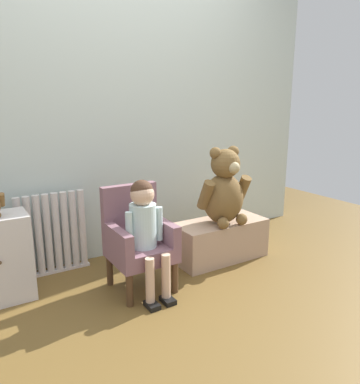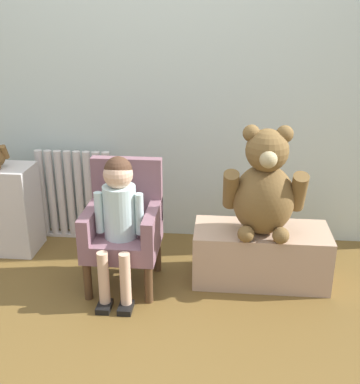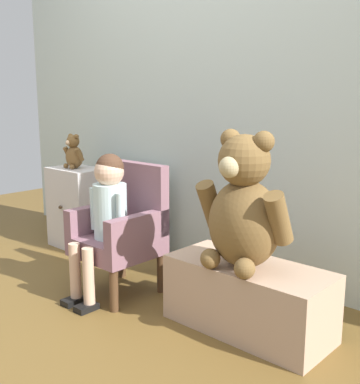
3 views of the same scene
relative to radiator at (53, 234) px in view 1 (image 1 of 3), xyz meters
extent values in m
plane|color=brown|center=(0.56, -1.09, -0.29)|extent=(6.00, 6.00, 0.00)
cube|color=silver|center=(0.56, 0.12, 0.91)|extent=(3.80, 0.05, 2.40)
cylinder|color=silver|center=(-0.22, 0.00, 0.01)|extent=(0.05, 0.05, 0.57)
cylinder|color=silver|center=(-0.16, 0.00, 0.01)|extent=(0.05, 0.05, 0.57)
cylinder|color=silver|center=(-0.09, 0.00, 0.01)|extent=(0.05, 0.05, 0.57)
cylinder|color=silver|center=(-0.03, 0.00, 0.01)|extent=(0.05, 0.05, 0.57)
cylinder|color=silver|center=(0.03, 0.00, 0.01)|extent=(0.05, 0.05, 0.57)
cylinder|color=silver|center=(0.09, 0.00, 0.01)|extent=(0.05, 0.05, 0.57)
cylinder|color=silver|center=(0.15, 0.00, 0.01)|extent=(0.05, 0.05, 0.57)
cylinder|color=silver|center=(0.22, 0.00, 0.01)|extent=(0.05, 0.05, 0.57)
cube|color=silver|center=(0.00, 0.00, -0.28)|extent=(0.50, 0.05, 0.02)
sphere|color=#4C3823|center=(-0.38, -0.36, 0.01)|extent=(0.02, 0.02, 0.02)
cube|color=#7E5763|center=(0.43, -0.55, -0.03)|extent=(0.38, 0.39, 0.10)
cube|color=#7E5763|center=(0.43, -0.39, 0.20)|extent=(0.38, 0.06, 0.37)
cube|color=#7E5763|center=(0.27, -0.55, 0.09)|extent=(0.06, 0.39, 0.14)
cube|color=#7E5763|center=(0.59, -0.55, 0.09)|extent=(0.06, 0.39, 0.14)
cylinder|color=#4C331E|center=(0.27, -0.71, -0.19)|extent=(0.04, 0.04, 0.21)
cylinder|color=#4C331E|center=(0.59, -0.71, -0.19)|extent=(0.04, 0.04, 0.21)
cylinder|color=#4C331E|center=(0.27, -0.39, -0.19)|extent=(0.04, 0.04, 0.21)
cylinder|color=#4C331E|center=(0.59, -0.39, -0.19)|extent=(0.04, 0.04, 0.21)
cylinder|color=silver|center=(0.43, -0.59, 0.16)|extent=(0.17, 0.17, 0.28)
sphere|color=#D8AD8E|center=(0.43, -0.59, 0.36)|extent=(0.15, 0.15, 0.15)
sphere|color=#472D1E|center=(0.43, -0.59, 0.38)|extent=(0.14, 0.14, 0.14)
cylinder|color=#D8AD8E|center=(0.38, -0.78, -0.12)|extent=(0.06, 0.06, 0.28)
cube|color=black|center=(0.38, -0.80, -0.28)|extent=(0.07, 0.11, 0.03)
cylinder|color=#D8AD8E|center=(0.49, -0.78, -0.12)|extent=(0.06, 0.06, 0.28)
cube|color=black|center=(0.49, -0.80, -0.28)|extent=(0.07, 0.11, 0.03)
cylinder|color=silver|center=(0.33, -0.61, 0.16)|extent=(0.04, 0.04, 0.22)
cylinder|color=silver|center=(0.54, -0.61, 0.16)|extent=(0.04, 0.04, 0.22)
cube|color=tan|center=(1.17, -0.43, -0.14)|extent=(0.73, 0.33, 0.31)
ellipsoid|color=brown|center=(1.17, -0.46, 0.20)|extent=(0.32, 0.28, 0.38)
sphere|color=brown|center=(1.17, -0.48, 0.47)|extent=(0.22, 0.22, 0.22)
sphere|color=tan|center=(1.17, -0.58, 0.46)|extent=(0.09, 0.09, 0.09)
sphere|color=brown|center=(1.09, -0.46, 0.56)|extent=(0.09, 0.09, 0.09)
sphere|color=brown|center=(1.25, -0.46, 0.56)|extent=(0.09, 0.09, 0.09)
cylinder|color=brown|center=(1.00, -0.48, 0.26)|extent=(0.08, 0.17, 0.23)
cylinder|color=brown|center=(1.34, -0.48, 0.26)|extent=(0.08, 0.17, 0.23)
sphere|color=brown|center=(1.08, -0.58, 0.06)|extent=(0.09, 0.09, 0.09)
sphere|color=brown|center=(1.26, -0.58, 0.06)|extent=(0.09, 0.09, 0.09)
cylinder|color=brown|center=(-0.32, -0.23, 0.35)|extent=(0.03, 0.07, 0.09)
camera|label=1|loc=(-0.55, -2.62, 0.92)|focal=35.00mm
camera|label=2|loc=(0.95, -2.82, 1.15)|focal=45.00mm
camera|label=3|loc=(2.30, -2.10, 0.74)|focal=45.00mm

